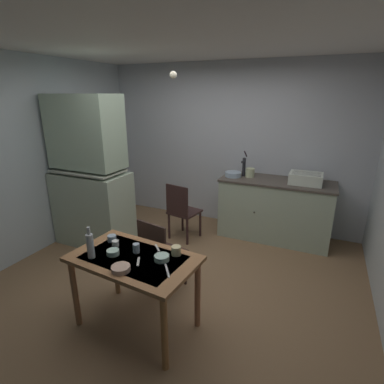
{
  "coord_description": "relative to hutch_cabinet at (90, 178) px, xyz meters",
  "views": [
    {
      "loc": [
        1.41,
        -2.72,
        2.11
      ],
      "look_at": [
        0.16,
        0.05,
        1.1
      ],
      "focal_mm": 27.8,
      "sensor_mm": 36.0,
      "label": 1
    }
  ],
  "objects": [
    {
      "name": "sink_basin",
      "position": [
        2.77,
        1.21,
        -0.0
      ],
      "size": [
        0.44,
        0.34,
        0.15
      ],
      "color": "white",
      "rests_on": "counter_cabinet"
    },
    {
      "name": "ground_plane",
      "position": [
        1.54,
        -0.36,
        -0.99
      ],
      "size": [
        5.19,
        5.19,
        0.0
      ],
      "primitive_type": "plane",
      "color": "#856345"
    },
    {
      "name": "pendant_bulb",
      "position": [
        1.32,
        0.03,
        1.32
      ],
      "size": [
        0.08,
        0.08,
        0.08
      ],
      "primitive_type": "sphere",
      "color": "#F9EFCC"
    },
    {
      "name": "ceiling_slab",
      "position": [
        1.54,
        -0.36,
        1.66
      ],
      "size": [
        4.29,
        3.89,
        0.1
      ],
      "primitive_type": "cube",
      "color": "white"
    },
    {
      "name": "glass_bottle",
      "position": [
        1.19,
        -1.34,
        -0.13
      ],
      "size": [
        0.06,
        0.06,
        0.29
      ],
      "color": "#B7BCC1",
      "rests_on": "dining_table"
    },
    {
      "name": "counter_cabinet",
      "position": [
        2.38,
        1.21,
        -0.53
      ],
      "size": [
        1.62,
        0.64,
        0.91
      ],
      "color": "#A8B9A1",
      "rests_on": "ground"
    },
    {
      "name": "dining_table",
      "position": [
        1.53,
        -1.18,
        -0.36
      ],
      "size": [
        1.18,
        0.76,
        0.73
      ],
      "color": "#9E6A41",
      "rests_on": "ground"
    },
    {
      "name": "wall_left",
      "position": [
        -0.6,
        -0.36,
        0.31
      ],
      "size": [
        0.1,
        3.89,
        2.59
      ],
      "primitive_type": "cube",
      "color": "silver",
      "rests_on": "ground"
    },
    {
      "name": "mug_tall",
      "position": [
        1.51,
        -1.1,
        -0.21
      ],
      "size": [
        0.06,
        0.06,
        0.08
      ],
      "primitive_type": "cylinder",
      "color": "#9EB2C6",
      "rests_on": "dining_table"
    },
    {
      "name": "mixing_bowl_counter",
      "position": [
        1.73,
        1.16,
        -0.04
      ],
      "size": [
        0.24,
        0.24,
        0.07
      ],
      "primitive_type": "cylinder",
      "color": "#9EB2C6",
      "rests_on": "counter_cabinet"
    },
    {
      "name": "mug_dark",
      "position": [
        1.86,
        -0.99,
        -0.21
      ],
      "size": [
        0.09,
        0.09,
        0.08
      ],
      "primitive_type": "cylinder",
      "color": "beige",
      "rests_on": "dining_table"
    },
    {
      "name": "soup_bowl_small",
      "position": [
        1.34,
        -1.22,
        -0.23
      ],
      "size": [
        0.11,
        0.11,
        0.05
      ],
      "primitive_type": "cylinder",
      "color": "#ADD1C1",
      "rests_on": "dining_table"
    },
    {
      "name": "teaspoon_near_bowl",
      "position": [
        1.61,
        -1.23,
        -0.25
      ],
      "size": [
        0.09,
        0.13,
        0.0
      ],
      "primitive_type": "cube",
      "rotation": [
        0.0,
        0.0,
        2.08
      ],
      "color": "beige",
      "rests_on": "dining_table"
    },
    {
      "name": "teacup_mint",
      "position": [
        1.26,
        -1.09,
        -0.23
      ],
      "size": [
        0.07,
        0.07,
        0.06
      ],
      "primitive_type": "cylinder",
      "color": "white",
      "rests_on": "dining_table"
    },
    {
      "name": "wall_back",
      "position": [
        1.54,
        1.58,
        0.31
      ],
      "size": [
        4.29,
        0.1,
        2.59
      ],
      "primitive_type": "cube",
      "color": "silver",
      "rests_on": "ground"
    },
    {
      "name": "chair_by_counter",
      "position": [
        1.14,
        0.59,
        -0.52
      ],
      "size": [
        0.47,
        0.47,
        0.88
      ],
      "color": "#362120",
      "rests_on": "ground"
    },
    {
      "name": "sauce_dish",
      "position": [
        1.78,
        -1.13,
        -0.23
      ],
      "size": [
        0.13,
        0.13,
        0.05
      ],
      "primitive_type": "cylinder",
      "color": "#ADD1C1",
      "rests_on": "dining_table"
    },
    {
      "name": "stoneware_crock",
      "position": [
        1.97,
        1.24,
        -0.01
      ],
      "size": [
        0.13,
        0.13,
        0.13
      ],
      "primitive_type": "cylinder",
      "color": "beige",
      "rests_on": "counter_cabinet"
    },
    {
      "name": "hutch_cabinet",
      "position": [
        0.0,
        0.0,
        0.0
      ],
      "size": [
        1.06,
        0.58,
        2.11
      ],
      "color": "#A8B9A1",
      "rests_on": "ground"
    },
    {
      "name": "table_knife",
      "position": [
        1.91,
        -1.25,
        -0.25
      ],
      "size": [
        0.14,
        0.17,
        0.0
      ],
      "primitive_type": "cube",
      "rotation": [
        0.0,
        0.0,
        2.22
      ],
      "color": "silver",
      "rests_on": "dining_table"
    },
    {
      "name": "serving_bowl_wide",
      "position": [
        1.56,
        -1.41,
        -0.23
      ],
      "size": [
        0.16,
        0.16,
        0.04
      ],
      "primitive_type": "cylinder",
      "color": "tan",
      "rests_on": "dining_table"
    },
    {
      "name": "hand_pump",
      "position": [
        1.87,
        1.26,
        0.09
      ],
      "size": [
        0.05,
        0.27,
        0.39
      ],
      "color": "#232328",
      "rests_on": "counter_cabinet"
    },
    {
      "name": "chair_far_side",
      "position": [
        1.46,
        -0.62,
        -0.53
      ],
      "size": [
        0.47,
        0.47,
        0.85
      ],
      "color": "#39231E",
      "rests_on": "ground"
    },
    {
      "name": "teacup_cream",
      "position": [
        1.16,
        -1.02,
        -0.22
      ],
      "size": [
        0.09,
        0.09,
        0.06
      ],
      "primitive_type": "cylinder",
      "color": "#9EB2C6",
      "rests_on": "dining_table"
    },
    {
      "name": "teaspoon_by_cup",
      "position": [
        1.64,
        -0.96,
        -0.25
      ],
      "size": [
        0.11,
        0.11,
        0.0
      ],
      "primitive_type": "cube",
      "rotation": [
        0.0,
        0.0,
        5.49
      ],
      "color": "beige",
      "rests_on": "dining_table"
    }
  ]
}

